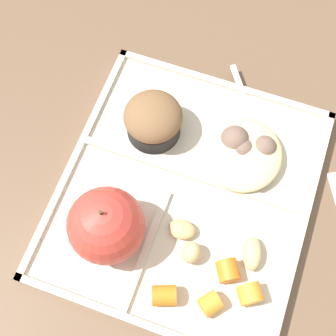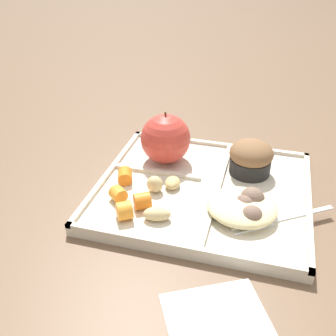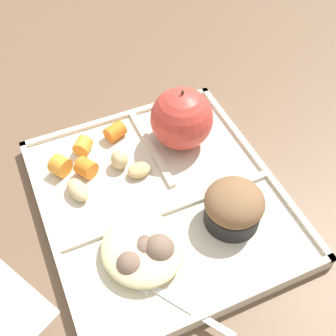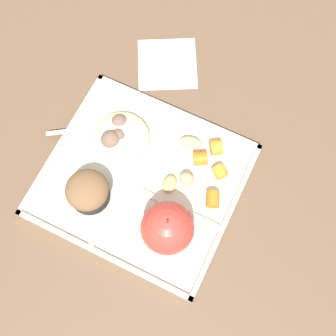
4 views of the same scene
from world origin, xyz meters
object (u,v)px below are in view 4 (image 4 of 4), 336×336
lunch_tray (142,181)px  bran_muffin (88,191)px  plastic_fork (100,127)px  green_apple (167,228)px

lunch_tray → bran_muffin: 0.10m
lunch_tray → plastic_fork: size_ratio=2.28×
lunch_tray → bran_muffin: (0.07, 0.07, 0.04)m
green_apple → bran_muffin: (0.15, 0.00, -0.01)m
green_apple → bran_muffin: size_ratio=1.29×
lunch_tray → green_apple: (-0.08, 0.07, 0.05)m
bran_muffin → lunch_tray: bearing=-135.6°
bran_muffin → plastic_fork: bran_muffin is taller
green_apple → lunch_tray: bearing=-38.9°
plastic_fork → lunch_tray: bearing=154.2°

